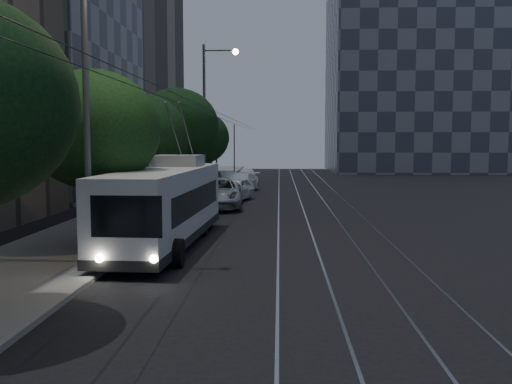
{
  "coord_description": "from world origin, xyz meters",
  "views": [
    {
      "loc": [
        0.31,
        -20.73,
        4.07
      ],
      "look_at": [
        -0.71,
        4.26,
        1.78
      ],
      "focal_mm": 40.0,
      "sensor_mm": 36.0,
      "label": 1
    }
  ],
  "objects_px": {
    "car_white_b": "(241,182)",
    "car_white_d": "(247,176)",
    "car_white_a": "(234,189)",
    "pickup_silver": "(216,193)",
    "streetlamp_near": "(98,55)",
    "car_white_c": "(227,179)",
    "streetlamp_far": "(210,106)",
    "trolleybus": "(166,205)"
  },
  "relations": [
    {
      "from": "trolleybus",
      "to": "streetlamp_far",
      "type": "distance_m",
      "value": 20.91
    },
    {
      "from": "trolleybus",
      "to": "car_white_d",
      "type": "bearing_deg",
      "value": 90.23
    },
    {
      "from": "car_white_a",
      "to": "streetlamp_far",
      "type": "distance_m",
      "value": 7.3
    },
    {
      "from": "car_white_a",
      "to": "car_white_b",
      "type": "distance_m",
      "value": 6.79
    },
    {
      "from": "car_white_c",
      "to": "streetlamp_far",
      "type": "bearing_deg",
      "value": -115.76
    },
    {
      "from": "car_white_b",
      "to": "car_white_c",
      "type": "height_order",
      "value": "car_white_b"
    },
    {
      "from": "car_white_b",
      "to": "car_white_d",
      "type": "distance_m",
      "value": 7.73
    },
    {
      "from": "car_white_a",
      "to": "car_white_b",
      "type": "xyz_separation_m",
      "value": [
        0.0,
        6.79,
        -0.04
      ]
    },
    {
      "from": "pickup_silver",
      "to": "car_white_c",
      "type": "relative_size",
      "value": 1.59
    },
    {
      "from": "car_white_c",
      "to": "streetlamp_far",
      "type": "relative_size",
      "value": 0.37
    },
    {
      "from": "car_white_c",
      "to": "streetlamp_near",
      "type": "bearing_deg",
      "value": -114.23
    },
    {
      "from": "pickup_silver",
      "to": "streetlamp_near",
      "type": "distance_m",
      "value": 17.17
    },
    {
      "from": "trolleybus",
      "to": "pickup_silver",
      "type": "relative_size",
      "value": 1.78
    },
    {
      "from": "car_white_d",
      "to": "streetlamp_far",
      "type": "height_order",
      "value": "streetlamp_far"
    },
    {
      "from": "pickup_silver",
      "to": "car_white_d",
      "type": "bearing_deg",
      "value": 83.58
    },
    {
      "from": "car_white_d",
      "to": "streetlamp_near",
      "type": "height_order",
      "value": "streetlamp_near"
    },
    {
      "from": "trolleybus",
      "to": "streetlamp_near",
      "type": "relative_size",
      "value": 1.02
    },
    {
      "from": "car_white_b",
      "to": "streetlamp_far",
      "type": "xyz_separation_m",
      "value": [
        -2.07,
        -2.85,
        5.82
      ]
    },
    {
      "from": "pickup_silver",
      "to": "car_white_b",
      "type": "bearing_deg",
      "value": 81.83
    },
    {
      "from": "car_white_c",
      "to": "streetlamp_near",
      "type": "distance_m",
      "value": 32.38
    },
    {
      "from": "trolleybus",
      "to": "pickup_silver",
      "type": "height_order",
      "value": "trolleybus"
    },
    {
      "from": "streetlamp_near",
      "to": "car_white_d",
      "type": "bearing_deg",
      "value": 85.58
    },
    {
      "from": "trolleybus",
      "to": "pickup_silver",
      "type": "bearing_deg",
      "value": 90.15
    },
    {
      "from": "trolleybus",
      "to": "pickup_silver",
      "type": "distance_m",
      "value": 12.42
    },
    {
      "from": "car_white_c",
      "to": "pickup_silver",
      "type": "bearing_deg",
      "value": -109.34
    },
    {
      "from": "trolleybus",
      "to": "car_white_b",
      "type": "relative_size",
      "value": 2.26
    },
    {
      "from": "car_white_a",
      "to": "car_white_d",
      "type": "relative_size",
      "value": 1.03
    },
    {
      "from": "trolleybus",
      "to": "car_white_a",
      "type": "distance_m",
      "value": 16.43
    },
    {
      "from": "car_white_a",
      "to": "pickup_silver",
      "type": "bearing_deg",
      "value": -87.8
    },
    {
      "from": "car_white_b",
      "to": "streetlamp_near",
      "type": "xyz_separation_m",
      "value": [
        -2.67,
        -26.79,
        5.98
      ]
    },
    {
      "from": "car_white_a",
      "to": "car_white_c",
      "type": "xyz_separation_m",
      "value": [
        -1.6,
        11.79,
        -0.11
      ]
    },
    {
      "from": "trolleybus",
      "to": "car_white_a",
      "type": "xyz_separation_m",
      "value": [
        1.34,
        16.35,
        -0.8
      ]
    },
    {
      "from": "trolleybus",
      "to": "streetlamp_far",
      "type": "relative_size",
      "value": 1.05
    },
    {
      "from": "pickup_silver",
      "to": "streetlamp_near",
      "type": "relative_size",
      "value": 0.57
    },
    {
      "from": "car_white_c",
      "to": "streetlamp_far",
      "type": "distance_m",
      "value": 9.82
    },
    {
      "from": "car_white_a",
      "to": "trolleybus",
      "type": "bearing_deg",
      "value": -81.26
    },
    {
      "from": "pickup_silver",
      "to": "car_white_d",
      "type": "height_order",
      "value": "pickup_silver"
    },
    {
      "from": "streetlamp_near",
      "to": "trolleybus",
      "type": "bearing_deg",
      "value": 69.91
    },
    {
      "from": "car_white_b",
      "to": "streetlamp_far",
      "type": "bearing_deg",
      "value": -113.46
    },
    {
      "from": "car_white_c",
      "to": "streetlamp_near",
      "type": "xyz_separation_m",
      "value": [
        -1.07,
        -31.79,
        6.06
      ]
    },
    {
      "from": "pickup_silver",
      "to": "car_white_c",
      "type": "distance_m",
      "value": 15.78
    },
    {
      "from": "car_white_a",
      "to": "car_white_d",
      "type": "distance_m",
      "value": 14.52
    }
  ]
}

